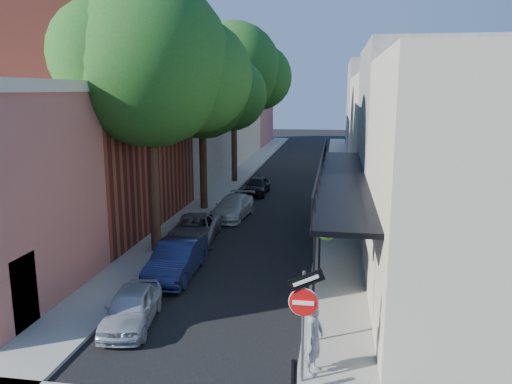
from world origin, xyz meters
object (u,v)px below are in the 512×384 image
at_px(oak_far, 240,72).
at_px(parked_car_a, 131,307).
at_px(parked_car_d, 233,207).
at_px(sign_post, 304,307).
at_px(oak_mid, 209,88).
at_px(oak_near, 161,67).
at_px(parked_car_e, 257,186).
at_px(bollard, 294,377).
at_px(parked_car_c, 195,229).
at_px(parked_car_b, 176,260).
at_px(pedestrian, 314,338).

height_order(oak_far, parked_car_a, oak_far).
height_order(oak_far, parked_car_d, oak_far).
distance_m(sign_post, parked_car_d, 16.26).
distance_m(oak_mid, parked_car_a, 16.30).
bearing_deg(oak_near, parked_car_a, -79.87).
height_order(oak_mid, oak_far, oak_far).
xyz_separation_m(oak_mid, parked_car_a, (1.29, -14.90, -6.48)).
xyz_separation_m(sign_post, parked_car_e, (-4.56, 21.91, -1.43)).
height_order(bollard, parked_car_c, parked_car_c).
bearing_deg(oak_mid, oak_far, 89.59).
bearing_deg(bollard, parked_car_c, 116.20).
bearing_deg(parked_car_d, sign_post, -66.50).
xyz_separation_m(bollard, oak_near, (-6.37, 9.76, 7.36)).
bearing_deg(oak_near, sign_post, -54.91).
distance_m(bollard, parked_car_d, 16.61).
height_order(oak_near, oak_far, oak_far).
bearing_deg(sign_post, parked_car_d, 107.58).
xyz_separation_m(oak_near, oak_mid, (-0.05, 7.97, -0.82)).
bearing_deg(sign_post, parked_car_b, 129.03).
bearing_deg(bollard, oak_mid, 109.90).
bearing_deg(sign_post, bollard, -108.56).
bearing_deg(bollard, parked_car_a, 151.10).
bearing_deg(oak_near, bollard, -56.88).
distance_m(oak_mid, oak_far, 9.12).
height_order(sign_post, parked_car_d, sign_post).
bearing_deg(parked_car_e, parked_car_a, -90.90).
bearing_deg(oak_far, parked_car_b, -86.20).
height_order(sign_post, parked_car_b, sign_post).
relative_size(bollard, parked_car_b, 0.19).
bearing_deg(parked_car_b, parked_car_e, 87.38).
height_order(parked_car_b, parked_car_c, parked_car_b).
height_order(bollard, oak_far, oak_far).
relative_size(oak_far, parked_car_e, 3.35).
bearing_deg(parked_car_a, parked_car_d, 80.35).
relative_size(parked_car_e, pedestrian, 1.95).
height_order(sign_post, parked_car_e, sign_post).
height_order(parked_car_c, parked_car_d, parked_car_d).
bearing_deg(pedestrian, oak_far, 32.46).
xyz_separation_m(oak_far, parked_car_b, (1.32, -19.89, -7.58)).
relative_size(parked_car_a, parked_car_b, 0.82).
relative_size(sign_post, pedestrian, 1.64).
bearing_deg(bollard, oak_near, 123.12).
xyz_separation_m(parked_car_c, parked_car_d, (0.87, 4.53, 0.01)).
height_order(parked_car_d, parked_car_e, parked_car_d).
distance_m(oak_far, parked_car_d, 13.37).
relative_size(parked_car_a, parked_car_d, 0.80).
relative_size(bollard, parked_car_c, 0.19).
height_order(oak_mid, parked_car_e, oak_mid).
bearing_deg(parked_car_e, pedestrian, -76.16).
relative_size(sign_post, bollard, 3.74).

